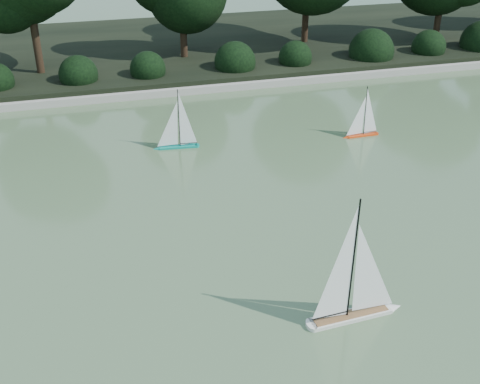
{
  "coord_description": "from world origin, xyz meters",
  "views": [
    {
      "loc": [
        -2.17,
        -5.67,
        5.02
      ],
      "look_at": [
        0.05,
        2.15,
        0.7
      ],
      "focal_mm": 45.0,
      "sensor_mm": 36.0,
      "label": 1
    }
  ],
  "objects": [
    {
      "name": "ground",
      "position": [
        0.0,
        0.0,
        0.0
      ],
      "size": [
        80.0,
        80.0,
        0.0
      ],
      "primitive_type": "plane",
      "color": "#415734",
      "rests_on": "ground"
    },
    {
      "name": "pond_coping",
      "position": [
        0.0,
        9.0,
        0.09
      ],
      "size": [
        40.0,
        0.35,
        0.18
      ],
      "primitive_type": "cube",
      "color": "gray",
      "rests_on": "ground"
    },
    {
      "name": "far_bank",
      "position": [
        0.0,
        13.0,
        0.15
      ],
      "size": [
        40.0,
        8.0,
        0.3
      ],
      "primitive_type": "cube",
      "color": "black",
      "rests_on": "ground"
    },
    {
      "name": "shrub_hedge",
      "position": [
        0.0,
        9.9,
        0.45
      ],
      "size": [
        29.1,
        1.1,
        1.1
      ],
      "color": "black",
      "rests_on": "ground"
    },
    {
      "name": "sailboat_white_b",
      "position": [
        0.93,
        -0.26,
        0.29
      ],
      "size": [
        1.37,
        0.29,
        1.86
      ],
      "color": "silver",
      "rests_on": "ground"
    },
    {
      "name": "sailboat_orange",
      "position": [
        3.59,
        5.18,
        0.18
      ],
      "size": [
        0.85,
        0.15,
        1.16
      ],
      "color": "#E53E0E",
      "rests_on": "ground"
    },
    {
      "name": "sailboat_teal",
      "position": [
        -0.35,
        5.65,
        0.21
      ],
      "size": [
        0.98,
        0.26,
        1.33
      ],
      "color": "#0C8775",
      "rests_on": "ground"
    }
  ]
}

